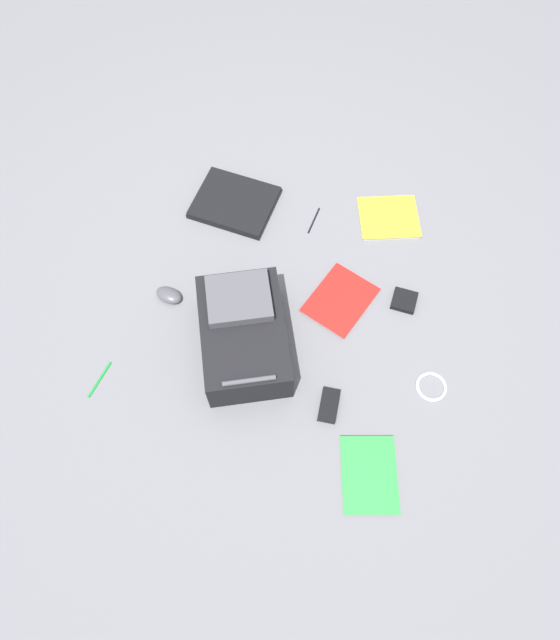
# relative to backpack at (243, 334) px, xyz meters

# --- Properties ---
(ground_plane) EXTENTS (4.09, 4.09, 0.00)m
(ground_plane) POSITION_rel_backpack_xyz_m (-0.09, -0.13, -0.09)
(ground_plane) COLOR slate
(backpack) EXTENTS (0.41, 0.50, 0.20)m
(backpack) POSITION_rel_backpack_xyz_m (0.00, 0.00, 0.00)
(backpack) COLOR black
(backpack) RESTS_ON ground_plane
(laptop) EXTENTS (0.36, 0.31, 0.03)m
(laptop) POSITION_rel_backpack_xyz_m (0.17, -0.60, -0.07)
(laptop) COLOR black
(laptop) RESTS_ON ground_plane
(book_manual) EXTENTS (0.22, 0.28, 0.02)m
(book_manual) POSITION_rel_backpack_xyz_m (-0.49, 0.39, -0.08)
(book_manual) COLOR silver
(book_manual) RESTS_ON ground_plane
(book_comic) EXTENTS (0.29, 0.32, 0.01)m
(book_comic) POSITION_rel_backpack_xyz_m (-0.32, -0.24, -0.08)
(book_comic) COLOR silver
(book_comic) RESTS_ON ground_plane
(book_red) EXTENTS (0.27, 0.25, 0.02)m
(book_red) POSITION_rel_backpack_xyz_m (-0.46, -0.65, -0.08)
(book_red) COLOR silver
(book_red) RESTS_ON ground_plane
(computer_mouse) EXTENTS (0.12, 0.09, 0.04)m
(computer_mouse) POSITION_rel_backpack_xyz_m (0.32, -0.14, -0.07)
(computer_mouse) COLOR #4C4C51
(computer_mouse) RESTS_ON ground_plane
(cable_coil) EXTENTS (0.11, 0.11, 0.01)m
(cable_coil) POSITION_rel_backpack_xyz_m (-0.67, 0.05, -0.08)
(cable_coil) COLOR silver
(cable_coil) RESTS_ON ground_plane
(power_brick) EXTENTS (0.06, 0.12, 0.03)m
(power_brick) POSITION_rel_backpack_xyz_m (-0.33, 0.18, -0.07)
(power_brick) COLOR black
(power_brick) RESTS_ON ground_plane
(pen_black) EXTENTS (0.04, 0.14, 0.01)m
(pen_black) POSITION_rel_backpack_xyz_m (0.47, 0.22, -0.08)
(pen_black) COLOR #198C33
(pen_black) RESTS_ON ground_plane
(pen_blue) EXTENTS (0.03, 0.13, 0.01)m
(pen_blue) POSITION_rel_backpack_xyz_m (-0.16, -0.58, -0.09)
(pen_blue) COLOR black
(pen_blue) RESTS_ON ground_plane
(earbud_pouch) EXTENTS (0.10, 0.10, 0.02)m
(earbud_pouch) POSITION_rel_backpack_xyz_m (-0.55, -0.27, -0.08)
(earbud_pouch) COLOR black
(earbud_pouch) RESTS_ON ground_plane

